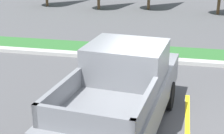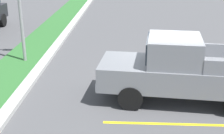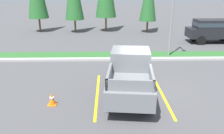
{
  "view_description": "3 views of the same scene",
  "coord_description": "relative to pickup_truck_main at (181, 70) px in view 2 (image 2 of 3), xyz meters",
  "views": [
    {
      "loc": [
        0.38,
        -7.15,
        4.19
      ],
      "look_at": [
        -1.24,
        0.29,
        1.4
      ],
      "focal_mm": 52.83,
      "sensor_mm": 36.0,
      "label": 1
    },
    {
      "loc": [
        -10.36,
        1.44,
        4.63
      ],
      "look_at": [
        -1.8,
        1.88,
        1.46
      ],
      "focal_mm": 51.39,
      "sensor_mm": 36.0,
      "label": 2
    },
    {
      "loc": [
        -1.9,
        -10.02,
        4.81
      ],
      "look_at": [
        -1.67,
        1.21,
        0.83
      ],
      "focal_mm": 36.1,
      "sensor_mm": 36.0,
      "label": 3
    }
  ],
  "objects": [
    {
      "name": "ground_plane",
      "position": [
        0.85,
        0.25,
        -1.04
      ],
      "size": [
        120.0,
        120.0,
        0.0
      ],
      "primitive_type": "plane",
      "color": "#4C4C4F"
    },
    {
      "name": "pickup_truck_main",
      "position": [
        0.0,
        0.0,
        0.0
      ],
      "size": [
        2.42,
        5.39,
        2.1
      ],
      "color": "black",
      "rests_on": "ground"
    },
    {
      "name": "curb_strip",
      "position": [
        0.85,
        5.25,
        -0.97
      ],
      "size": [
        56.0,
        0.4,
        0.15
      ],
      "primitive_type": "cube",
      "color": "#B2B2AD",
      "rests_on": "ground"
    },
    {
      "name": "parking_line_far",
      "position": [
        1.54,
        -0.05,
        -1.04
      ],
      "size": [
        0.12,
        4.8,
        0.01
      ],
      "primitive_type": "cube",
      "color": "yellow",
      "rests_on": "ground"
    },
    {
      "name": "parking_line_near",
      "position": [
        -1.56,
        -0.05,
        -1.04
      ],
      "size": [
        0.12,
        4.8,
        0.01
      ],
      "primitive_type": "cube",
      "color": "yellow",
      "rests_on": "ground"
    }
  ]
}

